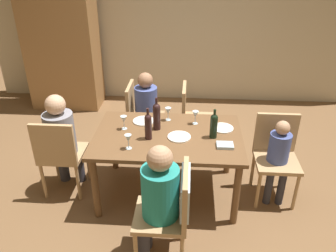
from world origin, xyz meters
TOP-DOWN VIEW (x-y plane):
  - ground_plane at (0.00, 0.00)m, footprint 10.00×10.00m
  - rear_room_partition at (0.00, 2.70)m, footprint 6.40×0.12m
  - armoire_cabinet at (-1.85, 2.25)m, footprint 1.18×0.62m
  - dining_table at (0.00, 0.00)m, footprint 1.51×0.99m
  - chair_far_left at (-0.43, 0.88)m, footprint 0.44×0.44m
  - chair_near at (0.12, -0.88)m, footprint 0.46×0.44m
  - chair_left_end at (-1.13, -0.09)m, footprint 0.44×0.44m
  - chair_right_end at (1.13, 0.09)m, footprint 0.44×0.44m
  - chair_far_right at (0.25, 0.88)m, footprint 0.44×0.44m
  - person_woman_host at (-0.31, 0.88)m, footprint 0.33×0.28m
  - person_man_bearded at (-0.03, -0.88)m, footprint 0.35×0.31m
  - person_man_guest at (-1.13, 0.03)m, footprint 0.31×0.36m
  - person_child_small at (1.13, -0.02)m, footprint 0.22×0.25m
  - wine_bottle_tall_green at (0.46, -0.02)m, footprint 0.08×0.08m
  - wine_bottle_dark_red at (-0.13, 0.12)m, footprint 0.08×0.08m
  - wine_bottle_short_olive at (-0.19, -0.09)m, footprint 0.07×0.07m
  - wine_glass_near_left at (-0.47, 0.09)m, footprint 0.07×0.07m
  - wine_glass_centre at (-0.35, -0.29)m, footprint 0.07×0.07m
  - wine_glass_near_right at (0.28, 0.26)m, footprint 0.07×0.07m
  - wine_glass_far at (-0.02, 0.32)m, footprint 0.07×0.07m
  - dinner_plate_host at (0.56, 0.17)m, footprint 0.23×0.23m
  - dinner_plate_guest_left at (-0.29, 0.27)m, footprint 0.24×0.24m
  - dinner_plate_guest_right at (0.12, -0.05)m, footprint 0.23×0.23m
  - folded_napkin at (0.56, -0.19)m, footprint 0.16×0.12m

SIDE VIEW (x-z plane):
  - ground_plane at x=0.00m, z-range 0.00..0.00m
  - chair_far_left at x=-0.43m, z-range 0.07..0.99m
  - chair_left_end at x=-1.13m, z-range 0.07..0.99m
  - chair_right_end at x=1.13m, z-range 0.07..0.99m
  - chair_far_right at x=0.25m, z-range 0.07..0.99m
  - person_child_small at x=1.13m, z-range 0.09..1.03m
  - chair_near at x=0.12m, z-range 0.13..1.05m
  - person_woman_host at x=-0.31m, z-range 0.09..1.18m
  - dining_table at x=0.00m, z-range 0.28..1.02m
  - person_man_bearded at x=-0.03m, z-range 0.09..1.23m
  - person_man_guest at x=-1.13m, z-range 0.09..1.23m
  - dinner_plate_host at x=0.56m, z-range 0.74..0.75m
  - dinner_plate_guest_left at x=-0.29m, z-range 0.74..0.75m
  - dinner_plate_guest_right at x=0.12m, z-range 0.74..0.75m
  - folded_napkin at x=0.56m, z-range 0.74..0.77m
  - wine_glass_near_left at x=-0.47m, z-range 0.77..0.92m
  - wine_glass_centre at x=-0.35m, z-range 0.77..0.92m
  - wine_glass_near_right at x=0.28m, z-range 0.77..0.92m
  - wine_glass_far at x=-0.02m, z-range 0.77..0.92m
  - wine_bottle_tall_green at x=0.46m, z-range 0.72..1.03m
  - wine_bottle_short_olive at x=-0.19m, z-range 0.72..1.05m
  - wine_bottle_dark_red at x=-0.13m, z-range 0.72..1.07m
  - armoire_cabinet at x=-1.85m, z-range 0.01..2.19m
  - rear_room_partition at x=0.00m, z-range 0.00..2.70m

